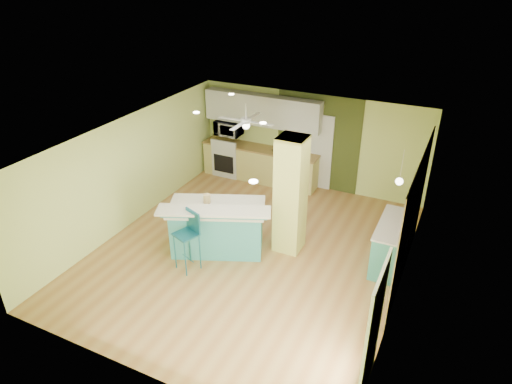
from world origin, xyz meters
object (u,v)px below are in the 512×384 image
bar_stool (189,231)px  canister (207,199)px  peninsula (217,227)px  side_counter (392,244)px  fruit_bowl (277,151)px

bar_stool → canister: 0.88m
peninsula → side_counter: size_ratio=1.62×
peninsula → fruit_bowl: peninsula is taller
bar_stool → fruit_bowl: (0.05, 4.10, 0.14)m
peninsula → side_counter: (3.37, 1.03, -0.07)m
fruit_bowl → canister: bearing=-92.6°
peninsula → bar_stool: bar_stool is taller
peninsula → fruit_bowl: bearing=68.9°
side_counter → fruit_bowl: 4.20m
peninsula → fruit_bowl: size_ratio=9.18×
bar_stool → side_counter: bar_stool is taller
bar_stool → fruit_bowl: size_ratio=4.83×
bar_stool → side_counter: bearing=47.9°
peninsula → bar_stool: 0.84m
peninsula → fruit_bowl: (-0.11, 3.33, 0.43)m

